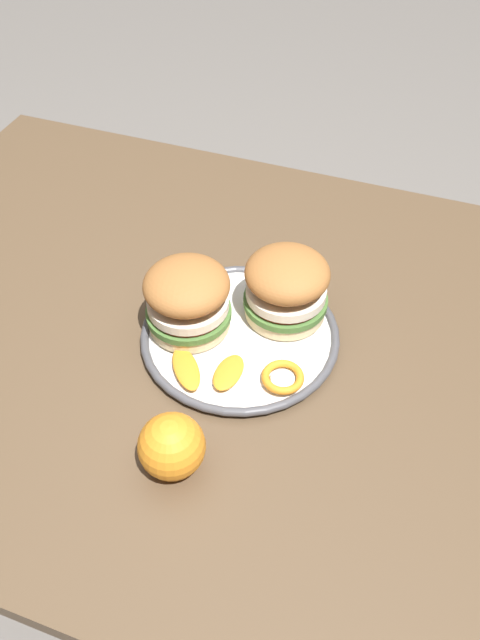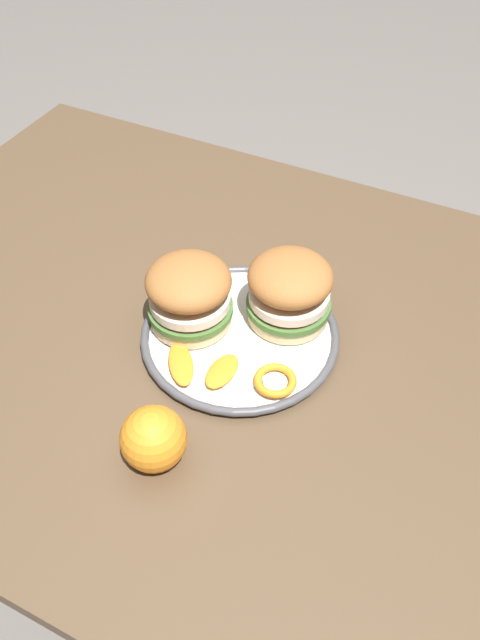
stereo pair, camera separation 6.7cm
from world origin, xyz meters
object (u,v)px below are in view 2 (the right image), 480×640
dining_table (201,368)px  dinner_plate (240,335)px  whole_orange (154,439)px  sandwich_half_right (289,290)px  sandwich_half_left (188,293)px

dining_table → dinner_plate: bearing=-4.3°
whole_orange → sandwich_half_right: bearing=78.7°
sandwich_half_right → whole_orange: 0.28m
dinner_plate → sandwich_half_left: bearing=-172.1°
dining_table → sandwich_half_left: sandwich_half_left is taller
sandwich_half_left → whole_orange: (0.07, -0.20, -0.03)m
sandwich_half_right → sandwich_half_left: bearing=-151.0°
dinner_plate → sandwich_half_right: size_ratio=1.69×
dinner_plate → whole_orange: 0.22m
dining_table → sandwich_half_right: bearing=23.4°
dining_table → sandwich_half_right: 0.22m
dinner_plate → sandwich_half_right: (0.05, 0.06, 0.06)m
sandwich_half_right → dining_table: bearing=-156.6°
sandwich_half_left → dinner_plate: bearing=7.9°
dining_table → sandwich_half_right: size_ratio=6.94×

